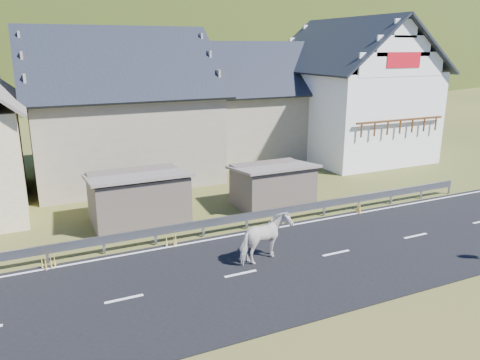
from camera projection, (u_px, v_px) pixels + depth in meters
name	position (u px, v px, depth m)	size (l,w,h in m)	color
ground	(241.00, 275.00, 16.16)	(160.00, 160.00, 0.00)	#3D4A1C
road	(241.00, 274.00, 16.16)	(60.00, 7.00, 0.04)	black
lane_markings	(241.00, 274.00, 16.15)	(60.00, 6.60, 0.01)	silver
guardrail	(203.00, 224.00, 19.22)	(28.10, 0.09, 0.75)	#93969B
shed_left	(138.00, 199.00, 20.72)	(4.30, 3.30, 2.40)	brown
shed_right	(272.00, 186.00, 22.93)	(3.80, 2.90, 2.20)	brown
house_stone_a	(119.00, 99.00, 27.57)	(10.80, 9.80, 8.90)	gray
house_stone_b	(255.00, 95.00, 33.46)	(9.80, 8.80, 8.10)	gray
house_white	(350.00, 84.00, 33.03)	(8.80, 10.80, 9.70)	white
mountain	(57.00, 120.00, 180.79)	(440.00, 280.00, 260.00)	#25320D
horse	(265.00, 238.00, 16.92)	(2.07, 0.94, 1.75)	silver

